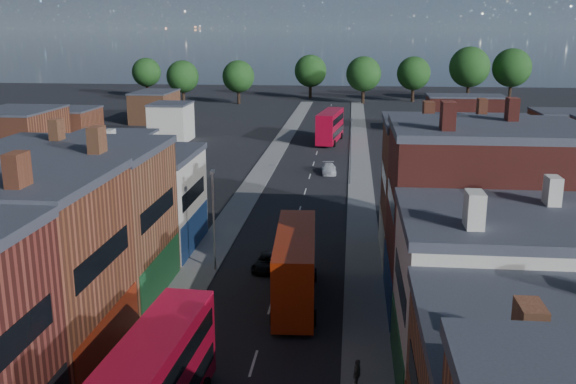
% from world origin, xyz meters
% --- Properties ---
extents(pavement_west, '(3.00, 200.00, 0.12)m').
position_xyz_m(pavement_west, '(-6.50, 50.00, 0.06)').
color(pavement_west, gray).
rests_on(pavement_west, ground).
extents(pavement_east, '(3.00, 200.00, 0.12)m').
position_xyz_m(pavement_east, '(6.50, 50.00, 0.06)').
color(pavement_east, gray).
rests_on(pavement_east, ground).
extents(lamp_post_2, '(0.25, 0.70, 8.12)m').
position_xyz_m(lamp_post_2, '(-5.20, 30.00, 4.70)').
color(lamp_post_2, slate).
rests_on(lamp_post_2, ground).
extents(lamp_post_3, '(0.25, 0.70, 8.12)m').
position_xyz_m(lamp_post_3, '(5.20, 60.00, 4.70)').
color(lamp_post_3, slate).
rests_on(lamp_post_3, ground).
extents(bus_1, '(3.42, 11.75, 5.02)m').
position_xyz_m(bus_1, '(1.62, 24.79, 2.71)').
color(bus_1, '#B1290A').
rests_on(bus_1, ground).
extents(bus_2, '(4.27, 12.38, 5.24)m').
position_xyz_m(bus_2, '(1.63, 89.83, 2.83)').
color(bus_2, '#A1071F').
rests_on(bus_2, ground).
extents(car_2, '(2.22, 4.22, 1.13)m').
position_xyz_m(car_2, '(-1.20, 30.84, 0.57)').
color(car_2, black).
rests_on(car_2, ground).
extents(car_3, '(2.17, 4.59, 1.29)m').
position_xyz_m(car_3, '(2.38, 65.88, 0.65)').
color(car_3, white).
rests_on(car_3, ground).
extents(ped_1, '(0.86, 0.67, 1.56)m').
position_xyz_m(ped_1, '(-5.72, 11.84, 0.90)').
color(ped_1, '#3C1818').
rests_on(ped_1, pavement_west).
extents(ped_3, '(0.72, 1.05, 1.64)m').
position_xyz_m(ped_3, '(5.87, 13.82, 0.94)').
color(ped_3, '#504C45').
rests_on(ped_3, pavement_east).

